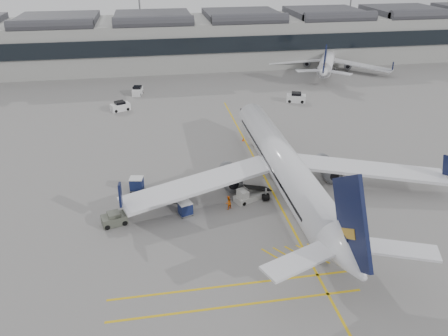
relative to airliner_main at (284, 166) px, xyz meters
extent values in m
plane|color=gray|center=(-11.35, -5.65, -3.39)|extent=(220.00, 220.00, 0.00)
cube|color=#9E9E99|center=(-11.35, 66.35, 2.11)|extent=(200.00, 20.00, 11.00)
cube|color=black|center=(-11.35, 56.15, 3.11)|extent=(200.00, 0.50, 3.60)
cube|color=#38383D|center=(-11.35, 66.35, 8.31)|extent=(200.00, 18.00, 1.40)
cylinder|color=slate|center=(-16.35, 80.35, 9.11)|extent=(0.44, 0.44, 25.00)
cylinder|color=slate|center=(43.65, 80.35, 9.11)|extent=(0.44, 0.44, 25.00)
cube|color=gold|center=(-1.35, 4.35, -3.38)|extent=(0.25, 60.00, 0.01)
cylinder|color=silver|center=(0.00, 0.74, 0.06)|extent=(4.28, 32.86, 4.12)
cone|color=silver|center=(-0.10, 19.35, 0.06)|extent=(4.14, 4.40, 4.12)
cone|color=silver|center=(0.09, -18.30, 0.50)|extent=(4.14, 5.27, 4.12)
cube|color=silver|center=(-10.39, -0.95, -0.93)|extent=(18.90, 9.58, 0.38)
cube|color=silver|center=(10.40, -0.84, -0.93)|extent=(18.92, 9.41, 0.38)
cylinder|color=slate|center=(-6.35, 1.26, -1.69)|extent=(2.32, 3.95, 2.30)
cylinder|color=slate|center=(6.34, 1.32, -1.69)|extent=(2.32, 3.95, 2.30)
cube|color=black|center=(0.09, -17.64, 3.56)|extent=(0.37, 8.33, 9.17)
cylinder|color=black|center=(-0.07, 13.33, -3.04)|extent=(0.31, 0.70, 0.70)
cylinder|color=black|center=(-2.73, -2.01, -2.95)|extent=(0.77, 0.88, 0.88)
cylinder|color=black|center=(2.75, -1.98, -2.95)|extent=(0.77, 0.88, 0.88)
cylinder|color=silver|center=(27.55, 54.69, -0.77)|extent=(13.60, 23.81, 3.12)
cone|color=silver|center=(33.66, 67.41, -0.77)|extent=(4.25, 4.35, 3.12)
cone|color=silver|center=(21.30, 41.67, -0.44)|extent=(4.54, 4.94, 3.12)
cube|color=silver|center=(19.90, 56.98, -1.52)|extent=(14.39, 4.84, 0.29)
cube|color=silver|center=(34.12, 50.15, -1.52)|extent=(12.28, 11.91, 0.29)
cylinder|color=slate|center=(23.39, 57.15, -2.10)|extent=(2.87, 3.45, 1.74)
cylinder|color=slate|center=(32.07, 52.98, -2.10)|extent=(2.87, 3.45, 1.74)
cube|color=black|center=(21.51, 42.12, 1.88)|extent=(2.96, 5.80, 6.95)
cylinder|color=black|center=(31.69, 63.30, -3.12)|extent=(0.44, 0.58, 0.53)
cylinder|color=black|center=(24.78, 53.72, -3.06)|extent=(0.81, 0.85, 0.66)
cylinder|color=black|center=(28.52, 51.92, -3.06)|extent=(0.81, 0.85, 0.66)
cube|color=beige|center=(-4.44, -1.45, -3.02)|extent=(4.29, 3.05, 0.74)
cube|color=black|center=(-3.48, -1.03, -2.18)|extent=(3.73, 2.49, 1.55)
cube|color=beige|center=(-5.50, -1.91, -2.28)|extent=(1.42, 1.63, 0.95)
cylinder|color=black|center=(-5.50, -2.71, -3.16)|extent=(0.50, 0.36, 0.46)
cylinder|color=black|center=(-6.09, -1.37, -3.16)|extent=(0.50, 0.36, 0.46)
cylinder|color=black|center=(-2.80, -1.53, -3.16)|extent=(0.50, 0.36, 0.46)
cylinder|color=black|center=(-3.39, -0.18, -3.16)|extent=(0.50, 0.36, 0.46)
cube|color=gray|center=(-12.20, 1.15, -3.22)|extent=(1.68, 1.42, 0.11)
cube|color=#131E4B|center=(-12.20, 1.15, -2.48)|extent=(1.53, 1.36, 1.35)
cube|color=silver|center=(-12.20, 1.15, -1.77)|extent=(1.58, 1.41, 0.09)
cylinder|color=black|center=(-12.89, 0.68, -3.29)|extent=(0.21, 0.11, 0.20)
cylinder|color=black|center=(-12.82, 1.71, -3.29)|extent=(0.21, 0.11, 0.20)
cylinder|color=black|center=(-11.59, 0.59, -3.29)|extent=(0.21, 0.11, 0.20)
cylinder|color=black|center=(-11.52, 1.61, -3.29)|extent=(0.21, 0.11, 0.20)
cube|color=gray|center=(-13.70, -0.17, -3.20)|extent=(2.12, 1.93, 0.12)
cube|color=#131E4B|center=(-13.70, -0.17, -2.38)|extent=(1.96, 1.83, 1.50)
cube|color=silver|center=(-13.70, -0.17, -1.59)|extent=(2.02, 1.89, 0.10)
cylinder|color=black|center=(-14.57, -0.48, -3.28)|extent=(0.25, 0.17, 0.23)
cylinder|color=black|center=(-14.21, 0.59, -3.28)|extent=(0.25, 0.17, 0.23)
cylinder|color=black|center=(-13.20, -0.94, -3.28)|extent=(0.25, 0.17, 0.23)
cylinder|color=black|center=(-12.84, 0.13, -3.28)|extent=(0.25, 0.17, 0.23)
cube|color=gray|center=(-12.40, -3.53, -3.23)|extent=(1.84, 1.67, 0.11)
cube|color=#131E4B|center=(-12.40, -3.53, -2.52)|extent=(1.69, 1.58, 1.29)
cube|color=silver|center=(-12.40, -3.53, -1.84)|extent=(1.75, 1.64, 0.09)
cylinder|color=black|center=(-12.84, -4.19, -3.29)|extent=(0.21, 0.15, 0.20)
cylinder|color=black|center=(-13.15, -3.26, -3.29)|extent=(0.21, 0.15, 0.20)
cylinder|color=black|center=(-11.66, -3.79, -3.29)|extent=(0.21, 0.15, 0.20)
cylinder|color=black|center=(-11.97, -2.86, -3.29)|extent=(0.21, 0.15, 0.20)
cube|color=gray|center=(-17.80, 2.95, -3.21)|extent=(1.92, 1.69, 0.12)
cube|color=#131E4B|center=(-17.80, 2.95, -2.41)|extent=(1.77, 1.61, 1.44)
cube|color=silver|center=(-17.80, 2.95, -1.66)|extent=(1.83, 1.67, 0.10)
cylinder|color=black|center=(-18.58, 2.54, -3.28)|extent=(0.23, 0.14, 0.22)
cylinder|color=black|center=(-18.38, 3.62, -3.28)|extent=(0.23, 0.14, 0.22)
cylinder|color=black|center=(-17.22, 2.28, -3.28)|extent=(0.23, 0.14, 0.22)
cylinder|color=black|center=(-17.01, 3.35, -3.28)|extent=(0.23, 0.14, 0.22)
imported|color=#DA430B|center=(-5.79, 1.17, -2.50)|extent=(0.77, 0.74, 1.78)
imported|color=orange|center=(-7.45, -3.10, -2.55)|extent=(1.03, 0.99, 1.68)
cube|color=#4E5245|center=(-20.19, -4.03, -2.81)|extent=(2.95, 2.23, 1.05)
cube|color=#4E5245|center=(-20.19, -4.03, -2.18)|extent=(1.55, 1.55, 0.52)
cylinder|color=black|center=(-20.91, -4.94, -3.09)|extent=(0.64, 0.41, 0.59)
cylinder|color=black|center=(-21.28, -3.63, -3.09)|extent=(0.64, 0.41, 0.59)
cylinder|color=black|center=(-19.10, -4.43, -3.09)|extent=(0.64, 0.41, 0.59)
cylinder|color=black|center=(-19.47, -3.12, -3.09)|extent=(0.64, 0.41, 0.59)
cone|color=#F24C0A|center=(-1.66, 15.69, -3.13)|extent=(0.38, 0.38, 0.52)
cone|color=#F24C0A|center=(2.08, -2.79, -3.16)|extent=(0.33, 0.33, 0.45)
cube|color=silver|center=(-20.92, 33.23, -2.73)|extent=(3.77, 2.87, 1.31)
cube|color=black|center=(-20.92, 33.23, -1.93)|extent=(2.18, 2.13, 0.56)
cylinder|color=black|center=(-21.67, 32.10, -3.11)|extent=(0.60, 0.41, 0.56)
cylinder|color=black|center=(-22.25, 33.49, -3.11)|extent=(0.60, 0.41, 0.56)
cylinder|color=black|center=(-19.59, 32.98, -3.11)|extent=(0.60, 0.41, 0.56)
cylinder|color=black|center=(-20.17, 34.36, -3.11)|extent=(0.60, 0.41, 0.56)
cube|color=silver|center=(-17.82, 42.46, -2.74)|extent=(2.29, 3.59, 1.30)
cube|color=black|center=(-17.82, 42.46, -1.95)|extent=(1.87, 1.94, 0.56)
cylinder|color=black|center=(-17.31, 41.23, -3.11)|extent=(0.31, 0.58, 0.56)
cylinder|color=black|center=(-18.76, 41.52, -3.11)|extent=(0.31, 0.58, 0.56)
cylinder|color=black|center=(-16.87, 43.41, -3.11)|extent=(0.31, 0.58, 0.56)
cylinder|color=black|center=(-18.33, 43.70, -3.11)|extent=(0.31, 0.58, 0.56)
cube|color=silver|center=(12.37, 32.49, -2.69)|extent=(3.99, 2.83, 1.40)
cube|color=black|center=(12.37, 32.49, -1.84)|extent=(2.24, 2.18, 0.60)
cylinder|color=black|center=(10.98, 32.10, -3.09)|extent=(0.64, 0.40, 0.60)
cylinder|color=black|center=(11.47, 33.62, -3.09)|extent=(0.64, 0.40, 0.60)
cylinder|color=black|center=(13.26, 31.36, -3.09)|extent=(0.64, 0.40, 0.60)
cylinder|color=black|center=(13.76, 32.88, -3.09)|extent=(0.64, 0.40, 0.60)
camera|label=1|loc=(-15.21, -45.01, 23.78)|focal=35.00mm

